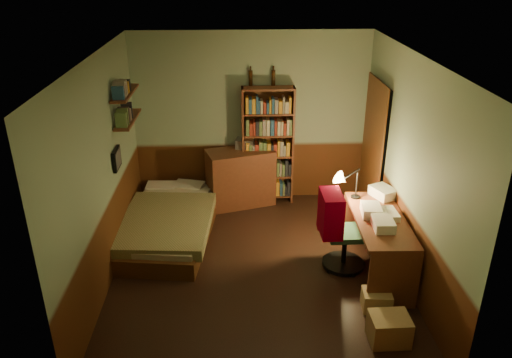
{
  "coord_description": "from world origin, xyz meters",
  "views": [
    {
      "loc": [
        -0.23,
        -5.2,
        3.59
      ],
      "look_at": [
        0.0,
        0.25,
        1.1
      ],
      "focal_mm": 35.0,
      "sensor_mm": 36.0,
      "label": 1
    }
  ],
  "objects_px": {
    "mini_stereo": "(245,143)",
    "office_chair": "(346,227)",
    "dresser": "(241,177)",
    "cardboard_box_b": "(376,300)",
    "cardboard_box_a": "(389,329)",
    "desk": "(377,246)",
    "bed": "(168,214)",
    "bookshelf": "(268,146)",
    "desk_lamp": "(357,175)"
  },
  "relations": [
    {
      "from": "desk_lamp",
      "to": "cardboard_box_b",
      "type": "distance_m",
      "value": 1.56
    },
    {
      "from": "mini_stereo",
      "to": "cardboard_box_a",
      "type": "bearing_deg",
      "value": -55.38
    },
    {
      "from": "bed",
      "to": "desk",
      "type": "distance_m",
      "value": 2.82
    },
    {
      "from": "dresser",
      "to": "mini_stereo",
      "type": "distance_m",
      "value": 0.53
    },
    {
      "from": "bed",
      "to": "office_chair",
      "type": "relative_size",
      "value": 1.89
    },
    {
      "from": "bed",
      "to": "office_chair",
      "type": "height_order",
      "value": "office_chair"
    },
    {
      "from": "bed",
      "to": "dresser",
      "type": "xyz_separation_m",
      "value": [
        1.02,
        0.9,
        0.13
      ]
    },
    {
      "from": "desk",
      "to": "bed",
      "type": "bearing_deg",
      "value": 160.36
    },
    {
      "from": "mini_stereo",
      "to": "bookshelf",
      "type": "bearing_deg",
      "value": 4.99
    },
    {
      "from": "desk",
      "to": "cardboard_box_b",
      "type": "relative_size",
      "value": 4.55
    },
    {
      "from": "bed",
      "to": "mini_stereo",
      "type": "bearing_deg",
      "value": 50.45
    },
    {
      "from": "office_chair",
      "to": "desk",
      "type": "bearing_deg",
      "value": -23.81
    },
    {
      "from": "bookshelf",
      "to": "office_chair",
      "type": "relative_size",
      "value": 1.64
    },
    {
      "from": "office_chair",
      "to": "cardboard_box_a",
      "type": "distance_m",
      "value": 1.41
    },
    {
      "from": "mini_stereo",
      "to": "bookshelf",
      "type": "xyz_separation_m",
      "value": [
        0.34,
        -0.04,
        -0.04
      ]
    },
    {
      "from": "bookshelf",
      "to": "desk_lamp",
      "type": "distance_m",
      "value": 1.79
    },
    {
      "from": "bed",
      "to": "desk_lamp",
      "type": "relative_size",
      "value": 3.34
    },
    {
      "from": "desk_lamp",
      "to": "cardboard_box_a",
      "type": "xyz_separation_m",
      "value": [
        0.0,
        -1.73,
        -0.92
      ]
    },
    {
      "from": "office_chair",
      "to": "cardboard_box_a",
      "type": "relative_size",
      "value": 2.83
    },
    {
      "from": "cardboard_box_a",
      "to": "cardboard_box_b",
      "type": "height_order",
      "value": "cardboard_box_a"
    },
    {
      "from": "desk",
      "to": "cardboard_box_a",
      "type": "height_order",
      "value": "desk"
    },
    {
      "from": "desk_lamp",
      "to": "office_chair",
      "type": "height_order",
      "value": "desk_lamp"
    },
    {
      "from": "bed",
      "to": "desk_lamp",
      "type": "xyz_separation_m",
      "value": [
        2.46,
        -0.47,
        0.76
      ]
    },
    {
      "from": "bookshelf",
      "to": "dresser",
      "type": "bearing_deg",
      "value": -169.16
    },
    {
      "from": "desk",
      "to": "cardboard_box_a",
      "type": "bearing_deg",
      "value": -96.62
    },
    {
      "from": "dresser",
      "to": "cardboard_box_a",
      "type": "height_order",
      "value": "dresser"
    },
    {
      "from": "bookshelf",
      "to": "desk",
      "type": "xyz_separation_m",
      "value": [
        1.2,
        -2.01,
        -0.53
      ]
    },
    {
      "from": "dresser",
      "to": "cardboard_box_b",
      "type": "distance_m",
      "value": 3.0
    },
    {
      "from": "desk_lamp",
      "to": "cardboard_box_b",
      "type": "height_order",
      "value": "desk_lamp"
    },
    {
      "from": "dresser",
      "to": "cardboard_box_b",
      "type": "bearing_deg",
      "value": -77.54
    },
    {
      "from": "bookshelf",
      "to": "desk",
      "type": "bearing_deg",
      "value": -59.86
    },
    {
      "from": "bed",
      "to": "cardboard_box_a",
      "type": "bearing_deg",
      "value": -34.69
    },
    {
      "from": "cardboard_box_a",
      "to": "cardboard_box_b",
      "type": "xyz_separation_m",
      "value": [
        0.01,
        0.5,
        -0.04
      ]
    },
    {
      "from": "bed",
      "to": "bookshelf",
      "type": "distance_m",
      "value": 1.84
    },
    {
      "from": "bed",
      "to": "cardboard_box_a",
      "type": "xyz_separation_m",
      "value": [
        2.46,
        -2.2,
        -0.16
      ]
    },
    {
      "from": "mini_stereo",
      "to": "cardboard_box_a",
      "type": "xyz_separation_m",
      "value": [
        1.37,
        -3.23,
        -0.8
      ]
    },
    {
      "from": "desk",
      "to": "office_chair",
      "type": "relative_size",
      "value": 1.27
    },
    {
      "from": "mini_stereo",
      "to": "office_chair",
      "type": "bearing_deg",
      "value": -46.4
    },
    {
      "from": "office_chair",
      "to": "desk_lamp",
      "type": "bearing_deg",
      "value": 64.17
    },
    {
      "from": "mini_stereo",
      "to": "desk",
      "type": "xyz_separation_m",
      "value": [
        1.54,
        -2.05,
        -0.57
      ]
    },
    {
      "from": "cardboard_box_b",
      "to": "dresser",
      "type": "bearing_deg",
      "value": 119.15
    },
    {
      "from": "bookshelf",
      "to": "cardboard_box_a",
      "type": "bearing_deg",
      "value": -72.8
    },
    {
      "from": "dresser",
      "to": "cardboard_box_a",
      "type": "relative_size",
      "value": 2.53
    },
    {
      "from": "dresser",
      "to": "desk",
      "type": "relative_size",
      "value": 0.7
    },
    {
      "from": "dresser",
      "to": "bookshelf",
      "type": "height_order",
      "value": "bookshelf"
    },
    {
      "from": "bookshelf",
      "to": "cardboard_box_b",
      "type": "distance_m",
      "value": 2.99
    },
    {
      "from": "cardboard_box_b",
      "to": "desk",
      "type": "bearing_deg",
      "value": 76.74
    },
    {
      "from": "bookshelf",
      "to": "office_chair",
      "type": "xyz_separation_m",
      "value": [
        0.84,
        -1.85,
        -0.35
      ]
    },
    {
      "from": "mini_stereo",
      "to": "office_chair",
      "type": "distance_m",
      "value": 2.27
    },
    {
      "from": "mini_stereo",
      "to": "cardboard_box_a",
      "type": "relative_size",
      "value": 0.68
    }
  ]
}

